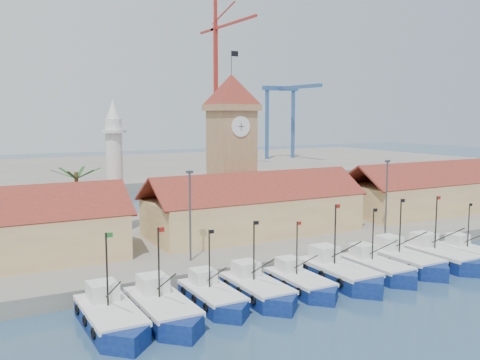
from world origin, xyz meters
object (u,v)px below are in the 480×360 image
clock_tower (231,146)px  minaret (115,167)px  boat_0 (112,320)px  boat_5 (341,275)px

clock_tower → minaret: 15.30m
boat_0 → clock_tower: bearing=46.5°
boat_5 → boat_0: bearing=-178.3°
minaret → boat_5: bearing=-60.2°
boat_0 → minaret: bearing=73.5°
boat_0 → boat_5: (22.16, 0.67, 0.03)m
clock_tower → minaret: bearing=172.4°
clock_tower → boat_5: bearing=-91.3°
boat_5 → minaret: bearing=119.8°
boat_0 → minaret: size_ratio=0.62×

